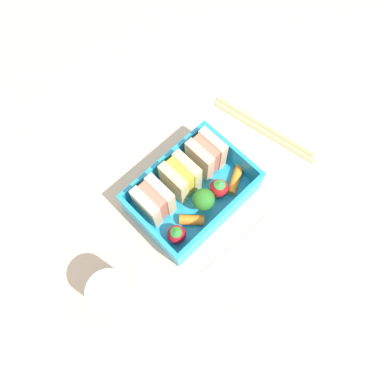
% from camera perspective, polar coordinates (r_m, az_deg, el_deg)
% --- Properties ---
extents(ground_plane, '(1.20, 1.20, 0.02)m').
position_cam_1_polar(ground_plane, '(0.60, 0.00, -1.26)').
color(ground_plane, beige).
extents(bento_tray, '(0.18, 0.13, 0.01)m').
position_cam_1_polar(bento_tray, '(0.58, 0.00, -0.73)').
color(bento_tray, '#2097CA').
rests_on(bento_tray, ground_plane).
extents(bento_rim, '(0.18, 0.13, 0.04)m').
position_cam_1_polar(bento_rim, '(0.56, 0.00, 0.25)').
color(bento_rim, '#2097CA').
rests_on(bento_rim, bento_tray).
extents(sandwich_left, '(0.04, 0.05, 0.06)m').
position_cam_1_polar(sandwich_left, '(0.55, -5.84, -1.37)').
color(sandwich_left, beige).
rests_on(sandwich_left, bento_tray).
extents(sandwich_center_left, '(0.04, 0.05, 0.06)m').
position_cam_1_polar(sandwich_center_left, '(0.56, -1.77, 2.27)').
color(sandwich_center_left, '#DBC485').
rests_on(sandwich_center_left, bento_tray).
extents(sandwich_center, '(0.04, 0.05, 0.06)m').
position_cam_1_polar(sandwich_center, '(0.57, 2.12, 5.74)').
color(sandwich_center, '#E3B68E').
rests_on(sandwich_center, bento_tray).
extents(strawberry_left, '(0.03, 0.03, 0.03)m').
position_cam_1_polar(strawberry_left, '(0.54, -2.40, -6.47)').
color(strawberry_left, red).
rests_on(strawberry_left, bento_tray).
extents(carrot_stick_left, '(0.04, 0.04, 0.02)m').
position_cam_1_polar(carrot_stick_left, '(0.56, -0.02, -4.27)').
color(carrot_stick_left, orange).
rests_on(carrot_stick_left, bento_tray).
extents(broccoli_floret, '(0.03, 0.03, 0.05)m').
position_cam_1_polar(broccoli_floret, '(0.55, 1.67, -1.30)').
color(broccoli_floret, '#83CD5A').
rests_on(broccoli_floret, bento_tray).
extents(strawberry_far_left, '(0.03, 0.03, 0.04)m').
position_cam_1_polar(strawberry_far_left, '(0.57, 4.14, 0.62)').
color(strawberry_far_left, red).
rests_on(strawberry_far_left, bento_tray).
extents(carrot_stick_far_left, '(0.05, 0.04, 0.01)m').
position_cam_1_polar(carrot_stick_far_left, '(0.59, 6.71, 2.05)').
color(carrot_stick_far_left, orange).
rests_on(carrot_stick_far_left, bento_tray).
extents(chopstick_pair, '(0.05, 0.19, 0.01)m').
position_cam_1_polar(chopstick_pair, '(0.65, 10.77, 9.61)').
color(chopstick_pair, tan).
rests_on(chopstick_pair, ground_plane).
extents(drinking_glass, '(0.06, 0.06, 0.08)m').
position_cam_1_polar(drinking_glass, '(0.53, -11.82, -15.05)').
color(drinking_glass, silver).
rests_on(drinking_glass, ground_plane).
extents(folded_napkin, '(0.16, 0.12, 0.00)m').
position_cam_1_polar(folded_napkin, '(0.57, 11.15, -11.01)').
color(folded_napkin, silver).
rests_on(folded_napkin, ground_plane).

